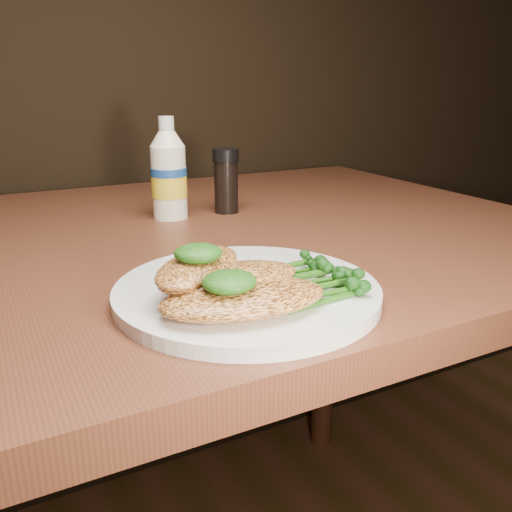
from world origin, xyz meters
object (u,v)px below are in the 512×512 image
plate (247,292)px  mayo_bottle (168,168)px  dining_table (168,461)px  pepper_grinder (226,181)px

plate → mayo_bottle: 0.36m
dining_table → mayo_bottle: mayo_bottle is taller
mayo_bottle → pepper_grinder: mayo_bottle is taller
plate → dining_table: bearing=93.0°
mayo_bottle → pepper_grinder: size_ratio=1.51×
dining_table → pepper_grinder: (0.15, 0.08, 0.43)m
plate → pepper_grinder: (0.13, 0.34, 0.04)m
dining_table → mayo_bottle: bearing=58.0°
dining_table → mayo_bottle: size_ratio=7.80×
dining_table → pepper_grinder: 0.46m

